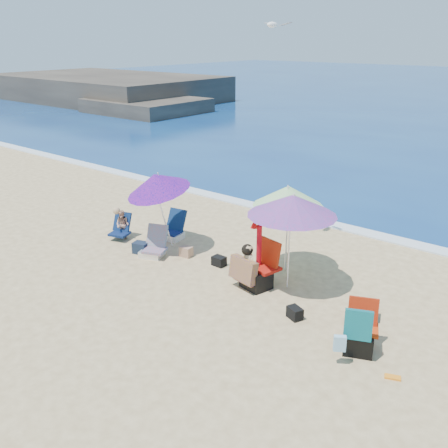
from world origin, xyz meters
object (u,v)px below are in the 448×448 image
Objects in this scene: umbrella_blue at (157,183)px; camp_chair_left at (259,274)px; umbrella_striped at (288,196)px; person_center at (247,268)px; seagull at (273,25)px; chair_rainbow at (154,248)px; umbrella_turquoise at (292,205)px; chair_navy at (173,231)px; person_left at (122,224)px; furled_umbrella at (258,249)px; camp_chair_right at (359,335)px.

umbrella_blue reaches higher than camp_chair_left.
person_center is at bearing -97.63° from umbrella_striped.
umbrella_blue is 4.30m from seagull.
chair_rainbow is 0.78× the size of person_center.
person_center is at bearing -65.29° from seagull.
umbrella_turquoise reaches higher than chair_navy.
person_left is (-4.27, -0.98, -1.36)m from umbrella_striped.
umbrella_striped is 3.13m from umbrella_blue.
furled_umbrella is 1.91× the size of chair_rainbow.
umbrella_turquoise is 2.40× the size of camp_chair_left.
furled_umbrella is at bearing -96.28° from umbrella_striped.
umbrella_turquoise reaches higher than furled_umbrella.
umbrella_turquoise reaches higher than camp_chair_left.
camp_chair_left reaches higher than chair_rainbow.
umbrella_blue is 2.13× the size of person_center.
furled_umbrella is (2.90, 0.01, -0.89)m from umbrella_blue.
umbrella_striped is at bearing 128.24° from umbrella_turquoise.
camp_chair_left is (3.28, -0.82, 0.10)m from chair_navy.
chair_rainbow is (0.14, -0.31, -1.50)m from umbrella_blue.
chair_rainbow is at bearing -68.05° from chair_navy.
umbrella_turquoise is 3.50m from umbrella_blue.
camp_chair_left is at bearing -1.10° from umbrella_blue.
umbrella_turquoise is 3.76m from chair_rainbow.
person_left is at bearing -179.88° from camp_chair_left.
furled_umbrella reaches higher than chair_rainbow.
umbrella_striped is at bearing 144.31° from camp_chair_right.
person_center reaches higher than person_left.
furled_umbrella reaches higher than person_left.
umbrella_blue is at bearing -68.66° from chair_navy.
umbrella_striped is 1.37× the size of furled_umbrella.
camp_chair_left reaches higher than camp_chair_right.
camp_chair_left is (-0.01, -0.98, -1.44)m from umbrella_striped.
seagull is (-1.12, 0.90, 3.37)m from umbrella_striped.
seagull is (-1.02, 1.81, 4.31)m from furled_umbrella.
umbrella_striped is 1.75m from person_center.
person_center is at bearing -124.16° from camp_chair_left.
chair_rainbow is 5.63m from seagull.
person_left is (-1.41, 0.25, 0.19)m from chair_rainbow.
furled_umbrella is 2.90m from camp_chair_right.
seagull is (-1.61, 1.52, 3.31)m from umbrella_turquoise.
umbrella_turquoise is at bearing -43.29° from seagull.
umbrella_striped is at bearing 12.97° from person_left.
chair_navy is 6.14m from camp_chair_right.
camp_chair_right is at bearing -13.68° from person_center.
chair_rainbow is at bearing -9.96° from person_left.
chair_navy is at bearing 161.61° from person_center.
seagull is (-1.11, 1.87, 4.81)m from camp_chair_left.
umbrella_turquoise is at bearing -51.76° from umbrella_striped.
camp_chair_left is at bearing -36.25° from furled_umbrella.
person_left is (-1.28, -0.07, -1.31)m from umbrella_blue.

